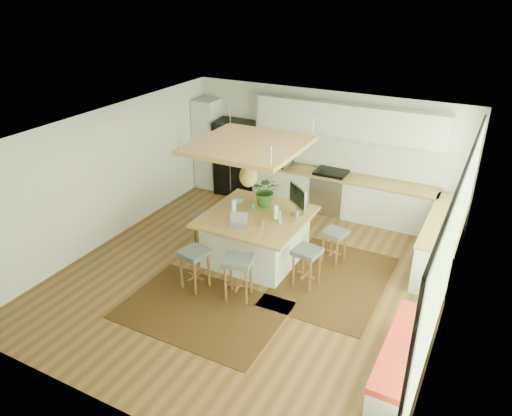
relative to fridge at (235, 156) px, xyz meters
The scene contains 37 objects.
floor 3.97m from the fridge, 55.59° to the right, with size 7.00×7.00×0.00m, color brown.
ceiling 4.25m from the fridge, 55.59° to the right, with size 7.00×7.00×0.00m, color white.
wall_back 2.24m from the fridge, ahead, with size 6.50×6.50×0.00m, color silver.
wall_front 7.04m from the fridge, 71.93° to the right, with size 6.50×6.50×0.00m, color silver.
wall_left 3.39m from the fridge, 108.56° to the right, with size 7.00×7.00×0.00m, color silver.
wall_right 6.31m from the fridge, 30.38° to the right, with size 7.00×7.00×0.00m, color silver.
window_wall 6.29m from the fridge, 30.52° to the right, with size 0.10×6.20×2.60m, color black, non-canonical shape.
pantry 0.79m from the fridge, behind, with size 0.55×0.60×2.25m, color silver.
back_counter_base 2.77m from the fridge, ahead, with size 4.20×0.60×0.88m, color silver.
back_counter_top 2.73m from the fridge, ahead, with size 4.24×0.64×0.05m, color olive.
backsplash 2.78m from the fridge, ahead, with size 4.20×0.02×0.80m, color white.
upper_cabinets 3.00m from the fridge, ahead, with size 4.20×0.34×0.70m, color silver.
range 2.52m from the fridge, ahead, with size 0.76×0.62×1.00m, color #A5A5AA, non-canonical shape.
right_counter_base 5.27m from the fridge, 13.04° to the right, with size 0.60×2.50×0.88m, color silver.
right_counter_top 5.25m from the fridge, 13.04° to the right, with size 0.64×2.54×0.05m, color olive.
window_bench 6.78m from the fridge, 40.51° to the right, with size 0.52×2.00×0.50m, color silver, non-canonical shape.
ceiling_panel 3.54m from the fridge, 55.95° to the right, with size 1.86×1.86×0.80m, color olive, non-canonical shape.
rug_near 4.99m from the fridge, 66.78° to the right, with size 2.60×1.80×0.01m, color black.
rug_right 4.53m from the fridge, 37.24° to the right, with size 1.80×2.60×0.01m, color black.
fridge is the anchor object (origin of this frame).
island 3.32m from the fridge, 53.39° to the right, with size 1.85×1.85×0.93m, color olive, non-canonical shape.
stool_near_left 4.30m from the fridge, 69.71° to the right, with size 0.44×0.44×0.74m, color #464B4D, non-canonical shape.
stool_near_right 4.57m from the fridge, 59.63° to the right, with size 0.46×0.46×0.78m, color #464B4D, non-canonical shape.
stool_right_front 4.43m from the fridge, 43.97° to the right, with size 0.43×0.43×0.73m, color #464B4D, non-canonical shape.
stool_right_back 3.96m from the fridge, 31.93° to the right, with size 0.39×0.39×0.67m, color #464B4D, non-canonical shape.
stool_left_side 2.84m from the fridge, 72.90° to the right, with size 0.39×0.39×0.66m, color #464B4D, non-canonical shape.
laptop 3.69m from the fridge, 59.43° to the right, with size 0.31×0.33×0.23m, color #A5A5AA, non-canonical shape.
monitor 3.48m from the fridge, 40.83° to the right, with size 0.63×0.23×0.59m, color #A5A5AA, non-canonical shape.
microwave 1.21m from the fridge, ahead, with size 0.60×0.33×0.41m, color #A5A5AA.
island_plant 2.90m from the fridge, 48.32° to the right, with size 0.54×0.60×0.47m, color #1E4C19.
island_bowl 2.74m from the fridge, 58.90° to the right, with size 0.21×0.21×0.05m, color white.
island_bottle_0 2.91m from the fridge, 60.93° to the right, with size 0.07×0.07×0.19m, color #35B1D7.
island_bottle_1 3.20m from the fridge, 60.75° to the right, with size 0.07×0.07×0.19m, color white.
island_bottle_2 3.68m from the fridge, 53.05° to the right, with size 0.07×0.07×0.19m, color #9D5E34.
island_bottle_3 3.48m from the fridge, 48.26° to the right, with size 0.07×0.07×0.19m, color white.
island_bottle_4 2.97m from the fridge, 53.61° to the right, with size 0.07×0.07×0.19m, color #4F8358.
island_bottle_5 3.69m from the fridge, 48.07° to the right, with size 0.07×0.07×0.19m, color #35B1D7.
Camera 1 is at (3.54, -6.64, 4.97)m, focal length 34.25 mm.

